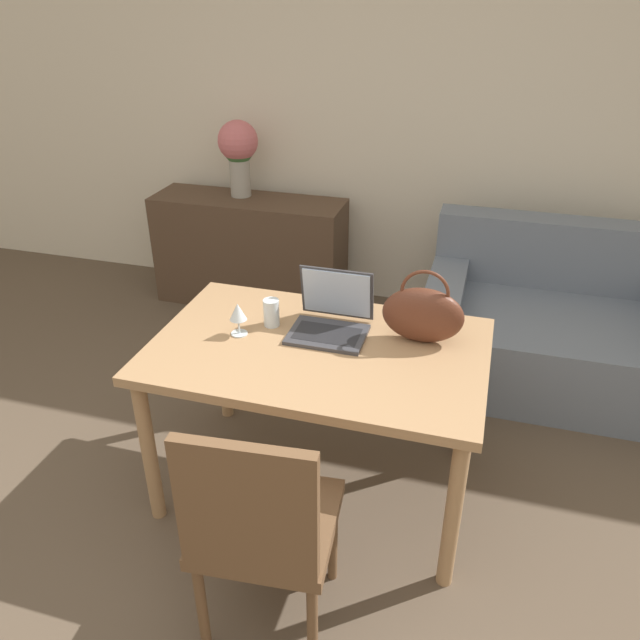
{
  "coord_description": "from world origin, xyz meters",
  "views": [
    {
      "loc": [
        0.74,
        -1.19,
        2.02
      ],
      "look_at": [
        0.15,
        0.85,
        0.85
      ],
      "focal_mm": 35.0,
      "sensor_mm": 36.0,
      "label": 1
    }
  ],
  "objects": [
    {
      "name": "wall_back",
      "position": [
        0.0,
        2.82,
        1.35
      ],
      "size": [
        10.0,
        0.06,
        2.7
      ],
      "color": "beige",
      "rests_on": "ground_plane"
    },
    {
      "name": "dining_table",
      "position": [
        0.14,
        0.85,
        0.65
      ],
      "size": [
        1.33,
        0.85,
        0.73
      ],
      "color": "#A87F56",
      "rests_on": "ground_plane"
    },
    {
      "name": "flower_vase",
      "position": [
        -0.89,
        2.54,
        1.05
      ],
      "size": [
        0.26,
        0.26,
        0.49
      ],
      "color": "#9E998E",
      "rests_on": "sideboard"
    },
    {
      "name": "sideboard",
      "position": [
        -0.82,
        2.48,
        0.37
      ],
      "size": [
        1.28,
        0.4,
        0.74
      ],
      "color": "#4C3828",
      "rests_on": "ground_plane"
    },
    {
      "name": "wine_glass",
      "position": [
        -0.19,
        0.85,
        0.83
      ],
      "size": [
        0.07,
        0.07,
        0.14
      ],
      "color": "silver",
      "rests_on": "dining_table"
    },
    {
      "name": "couch",
      "position": [
        1.15,
        2.09,
        0.28
      ],
      "size": [
        1.42,
        0.95,
        0.82
      ],
      "color": "slate",
      "rests_on": "ground_plane"
    },
    {
      "name": "chair",
      "position": [
        0.17,
        0.1,
        0.52
      ],
      "size": [
        0.48,
        0.48,
        0.93
      ],
      "rotation": [
        0.0,
        0.0,
        0.09
      ],
      "color": "brown",
      "rests_on": "ground_plane"
    },
    {
      "name": "laptop",
      "position": [
        0.16,
        1.0,
        0.8
      ],
      "size": [
        0.31,
        0.29,
        0.25
      ],
      "color": "#38383D",
      "rests_on": "dining_table"
    },
    {
      "name": "handbag",
      "position": [
        0.53,
        1.0,
        0.85
      ],
      "size": [
        0.33,
        0.12,
        0.31
      ],
      "color": "#592D1E",
      "rests_on": "dining_table"
    },
    {
      "name": "drinking_glass",
      "position": [
        -0.09,
        0.96,
        0.79
      ],
      "size": [
        0.07,
        0.07,
        0.12
      ],
      "color": "silver",
      "rests_on": "dining_table"
    }
  ]
}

